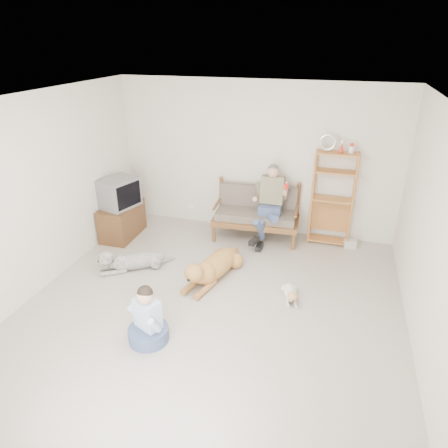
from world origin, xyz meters
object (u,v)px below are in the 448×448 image
(tv_stand, at_px, (122,221))
(golden_retriever, at_px, (212,267))
(etagere, at_px, (332,198))
(loveseat, at_px, (257,212))

(tv_stand, bearing_deg, golden_retriever, -24.85)
(etagere, xyz_separation_m, golden_retriever, (-1.60, -1.70, -0.65))
(etagere, bearing_deg, loveseat, -173.37)
(etagere, bearing_deg, tv_stand, -167.50)
(tv_stand, distance_m, golden_retriever, 2.21)
(etagere, height_order, tv_stand, etagere)
(loveseat, bearing_deg, tv_stand, -168.03)
(loveseat, height_order, tv_stand, loveseat)
(loveseat, xyz_separation_m, etagere, (1.26, 0.15, 0.35))
(tv_stand, height_order, golden_retriever, tv_stand)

